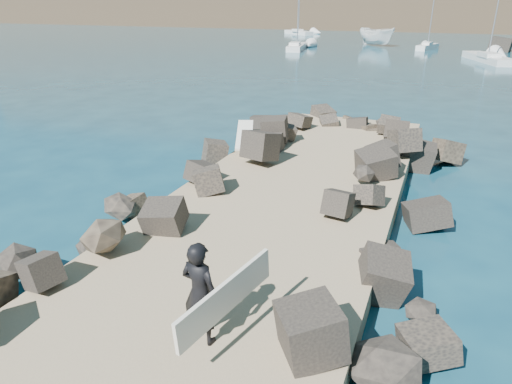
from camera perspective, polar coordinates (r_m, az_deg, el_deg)
ground at (r=12.15m, az=1.78°, el=-4.85°), size 800.00×800.00×0.00m
jetty at (r=10.39m, az=-2.09°, el=-8.11°), size 6.00×26.00×0.60m
riprap_left at (r=12.00m, az=-13.88°, el=-3.25°), size 2.60×22.00×1.00m
riprap_right at (r=10.06m, az=14.56°, el=-8.70°), size 2.60×22.00×1.00m
surfboard_resting at (r=16.73m, az=-1.43°, el=6.80°), size 1.32×2.30×0.07m
boat_imported at (r=68.14m, az=14.86°, el=18.30°), size 6.46×6.11×2.50m
surfer_with_board at (r=7.20m, az=-6.55°, el=-12.51°), size 1.09×2.13×1.75m
sailboat_b at (r=64.39m, az=20.65°, el=16.62°), size 2.59×5.50×6.67m
sailboat_e at (r=90.22m, az=5.32°, el=19.24°), size 6.87×6.52×9.29m
sailboat_c at (r=53.49m, az=26.99°, el=14.68°), size 4.72×8.91×10.39m
sailboat_a at (r=60.80m, az=5.12°, el=17.62°), size 2.96×7.86×9.20m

